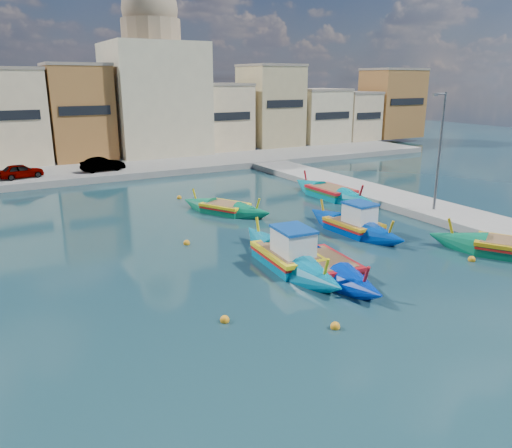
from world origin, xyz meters
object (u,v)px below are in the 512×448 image
object	(u,v)px
luzzu_green	(225,209)
church_block	(154,82)
luzzu_cyan_south	(512,250)
luzzu_blue_cabin	(354,227)
luzzu_turquoise_cabin	(288,258)
quay_street_lamp	(439,151)
luzzu_cyan_mid	(331,194)
luzzu_blue_south	(325,267)

from	to	relation	value
luzzu_green	church_block	bearing A→B (deg)	81.08
church_block	luzzu_cyan_south	size ratio (longest dim) A/B	2.22
luzzu_blue_cabin	luzzu_turquoise_cabin	bearing A→B (deg)	-157.38
church_block	luzzu_cyan_south	bearing A→B (deg)	-83.11
church_block	luzzu_blue_cabin	bearing A→B (deg)	-89.05
luzzu_blue_cabin	quay_street_lamp	bearing A→B (deg)	1.55
luzzu_cyan_mid	luzzu_blue_south	world-z (taller)	luzzu_cyan_mid
luzzu_green	luzzu_cyan_south	world-z (taller)	luzzu_cyan_south
luzzu_cyan_mid	luzzu_green	size ratio (longest dim) A/B	1.26
luzzu_blue_south	luzzu_cyan_mid	bearing A→B (deg)	51.42
luzzu_blue_south	luzzu_turquoise_cabin	bearing A→B (deg)	120.92
church_block	luzzu_blue_cabin	distance (m)	35.13
church_block	luzzu_turquoise_cabin	size ratio (longest dim) A/B	1.92
church_block	luzzu_blue_cabin	xyz separation A→B (m)	(0.56, -34.19, -8.06)
luzzu_turquoise_cabin	luzzu_green	distance (m)	10.57
luzzu_turquoise_cabin	luzzu_cyan_mid	distance (m)	15.17
luzzu_turquoise_cabin	luzzu_green	bearing A→B (deg)	80.92
luzzu_turquoise_cabin	luzzu_blue_south	world-z (taller)	luzzu_turquoise_cabin
church_block	luzzu_turquoise_cabin	xyz separation A→B (m)	(-5.81, -36.84, -8.03)
quay_street_lamp	luzzu_turquoise_cabin	world-z (taller)	quay_street_lamp
luzzu_blue_south	church_block	bearing A→B (deg)	82.88
luzzu_turquoise_cabin	luzzu_blue_cabin	size ratio (longest dim) A/B	1.21
quay_street_lamp	luzzu_blue_south	bearing A→B (deg)	-159.79
church_block	luzzu_blue_south	size ratio (longest dim) A/B	2.11
luzzu_blue_south	luzzu_cyan_south	distance (m)	10.23
luzzu_turquoise_cabin	luzzu_blue_south	bearing A→B (deg)	-59.08
quay_street_lamp	luzzu_cyan_south	bearing A→B (deg)	-108.27
luzzu_green	luzzu_cyan_south	size ratio (longest dim) A/B	0.87
quay_street_lamp	luzzu_blue_cabin	world-z (taller)	quay_street_lamp
luzzu_turquoise_cabin	luzzu_blue_cabin	xyz separation A→B (m)	(6.38, 2.66, -0.03)
church_block	luzzu_green	size ratio (longest dim) A/B	2.56
church_block	luzzu_green	world-z (taller)	church_block
luzzu_turquoise_cabin	luzzu_cyan_mid	world-z (taller)	luzzu_turquoise_cabin
quay_street_lamp	luzzu_blue_cabin	xyz separation A→B (m)	(-6.88, -0.19, -3.98)
luzzu_blue_south	luzzu_cyan_south	size ratio (longest dim) A/B	1.05
luzzu_blue_cabin	luzzu_cyan_south	bearing A→B (deg)	-58.43
luzzu_blue_cabin	luzzu_cyan_mid	size ratio (longest dim) A/B	0.88
church_block	luzzu_cyan_south	world-z (taller)	church_block
luzzu_blue_cabin	luzzu_cyan_south	xyz separation A→B (m)	(4.44, -7.22, -0.06)
luzzu_blue_cabin	luzzu_cyan_south	size ratio (longest dim) A/B	0.96
quay_street_lamp	luzzu_cyan_south	size ratio (longest dim) A/B	0.93
quay_street_lamp	luzzu_green	size ratio (longest dim) A/B	1.07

